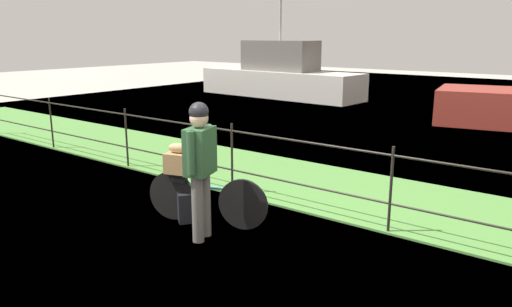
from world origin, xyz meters
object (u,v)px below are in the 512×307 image
cyclist_person (200,159)px  backpack_on_paving (189,207)px  bicycle_main (205,198)px  wooden_crate (179,163)px  moored_boat_mid (280,76)px  terrier_dog (180,147)px

cyclist_person → backpack_on_paving: (-0.52, 0.29, -0.80)m
bicycle_main → wooden_crate: (-0.36, -0.11, 0.45)m
bicycle_main → moored_boat_mid: moored_boat_mid is taller
terrier_dog → bicycle_main: bearing=17.4°
bicycle_main → moored_boat_mid: 13.86m
bicycle_main → cyclist_person: bearing=-52.1°
wooden_crate → terrier_dog: (0.02, 0.01, 0.21)m
cyclist_person → moored_boat_mid: size_ratio=0.24×
bicycle_main → terrier_dog: bearing=-162.6°
bicycle_main → backpack_on_paving: bearing=-158.7°
terrier_dog → moored_boat_mid: moored_boat_mid is taller
backpack_on_paving → terrier_dog: bearing=135.4°
terrier_dog → cyclist_person: 0.69m
terrier_dog → cyclist_person: size_ratio=0.19×
terrier_dog → cyclist_person: bearing=-23.6°
bicycle_main → cyclist_person: 0.81m
cyclist_person → backpack_on_paving: bearing=150.8°
backpack_on_paving → moored_boat_mid: 13.82m
bicycle_main → wooden_crate: wooden_crate is taller
bicycle_main → moored_boat_mid: bearing=121.0°
wooden_crate → cyclist_person: cyclist_person is taller
terrier_dog → moored_boat_mid: bearing=119.6°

